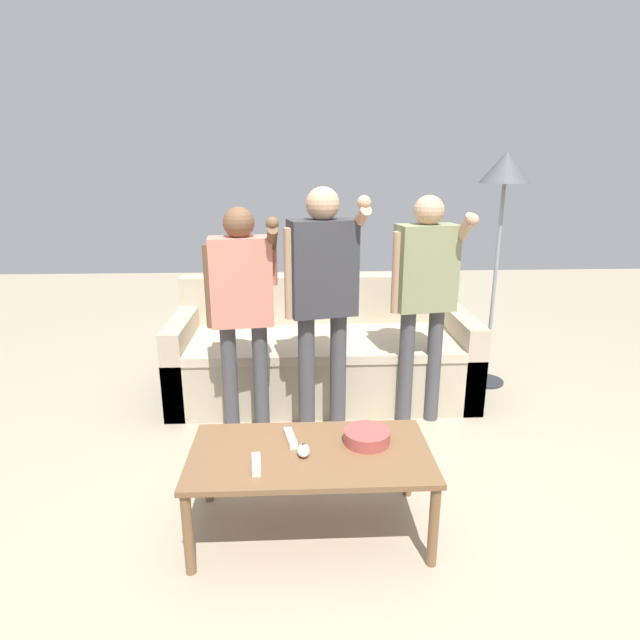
{
  "coord_description": "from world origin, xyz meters",
  "views": [
    {
      "loc": [
        -0.33,
        -2.32,
        1.65
      ],
      "look_at": [
        -0.21,
        0.24,
        0.89
      ],
      "focal_mm": 29.14,
      "sensor_mm": 36.0,
      "label": 1
    }
  ],
  "objects_px": {
    "snack_bowl": "(367,437)",
    "player_right": "(425,285)",
    "game_remote_wand_near": "(256,464)",
    "floor_lamp": "(504,184)",
    "coffee_table": "(310,461)",
    "couch": "(322,355)",
    "player_left": "(242,299)",
    "player_center": "(323,287)",
    "game_remote_nunchuk": "(303,450)",
    "game_remote_wand_far": "(290,438)"
  },
  "relations": [
    {
      "from": "player_right",
      "to": "game_remote_wand_near",
      "type": "bearing_deg",
      "value": -129.74
    },
    {
      "from": "coffee_table",
      "to": "player_right",
      "type": "xyz_separation_m",
      "value": [
        0.75,
        1.07,
        0.57
      ]
    },
    {
      "from": "game_remote_wand_near",
      "to": "player_left",
      "type": "bearing_deg",
      "value": 97.83
    },
    {
      "from": "game_remote_nunchuk",
      "to": "player_center",
      "type": "distance_m",
      "value": 1.06
    },
    {
      "from": "player_center",
      "to": "game_remote_wand_near",
      "type": "relative_size",
      "value": 10.32
    },
    {
      "from": "player_right",
      "to": "floor_lamp",
      "type": "bearing_deg",
      "value": 41.6
    },
    {
      "from": "snack_bowl",
      "to": "game_remote_wand_near",
      "type": "bearing_deg",
      "value": -159.41
    },
    {
      "from": "player_left",
      "to": "snack_bowl",
      "type": "bearing_deg",
      "value": -51.96
    },
    {
      "from": "floor_lamp",
      "to": "coffee_table",
      "type": "bearing_deg",
      "value": -130.58
    },
    {
      "from": "game_remote_nunchuk",
      "to": "player_right",
      "type": "height_order",
      "value": "player_right"
    },
    {
      "from": "game_remote_nunchuk",
      "to": "snack_bowl",
      "type": "bearing_deg",
      "value": 18.76
    },
    {
      "from": "game_remote_wand_near",
      "to": "floor_lamp",
      "type": "bearing_deg",
      "value": 47.04
    },
    {
      "from": "player_left",
      "to": "player_right",
      "type": "height_order",
      "value": "player_right"
    },
    {
      "from": "snack_bowl",
      "to": "game_remote_nunchuk",
      "type": "relative_size",
      "value": 2.44
    },
    {
      "from": "player_center",
      "to": "game_remote_wand_near",
      "type": "xyz_separation_m",
      "value": [
        -0.33,
        -1.0,
        -0.54
      ]
    },
    {
      "from": "snack_bowl",
      "to": "player_right",
      "type": "bearing_deg",
      "value": 64.03
    },
    {
      "from": "game_remote_nunchuk",
      "to": "player_right",
      "type": "distance_m",
      "value": 1.44
    },
    {
      "from": "snack_bowl",
      "to": "player_center",
      "type": "bearing_deg",
      "value": 101.48
    },
    {
      "from": "floor_lamp",
      "to": "couch",
      "type": "bearing_deg",
      "value": -175.53
    },
    {
      "from": "couch",
      "to": "coffee_table",
      "type": "bearing_deg",
      "value": -94.86
    },
    {
      "from": "coffee_table",
      "to": "player_center",
      "type": "xyz_separation_m",
      "value": [
        0.1,
        0.88,
        0.6
      ]
    },
    {
      "from": "snack_bowl",
      "to": "game_remote_wand_far",
      "type": "height_order",
      "value": "snack_bowl"
    },
    {
      "from": "snack_bowl",
      "to": "player_left",
      "type": "relative_size",
      "value": 0.15
    },
    {
      "from": "coffee_table",
      "to": "couch",
      "type": "bearing_deg",
      "value": 85.14
    },
    {
      "from": "snack_bowl",
      "to": "player_right",
      "type": "height_order",
      "value": "player_right"
    },
    {
      "from": "game_remote_wand_far",
      "to": "floor_lamp",
      "type": "bearing_deg",
      "value": 45.96
    },
    {
      "from": "game_remote_nunchuk",
      "to": "floor_lamp",
      "type": "bearing_deg",
      "value": 49.32
    },
    {
      "from": "coffee_table",
      "to": "player_center",
      "type": "bearing_deg",
      "value": 83.47
    },
    {
      "from": "player_left",
      "to": "game_remote_wand_near",
      "type": "xyz_separation_m",
      "value": [
        0.14,
        -1.0,
        -0.47
      ]
    },
    {
      "from": "player_right",
      "to": "game_remote_wand_far",
      "type": "distance_m",
      "value": 1.38
    },
    {
      "from": "floor_lamp",
      "to": "game_remote_nunchuk",
      "type": "bearing_deg",
      "value": -130.68
    },
    {
      "from": "game_remote_wand_near",
      "to": "game_remote_wand_far",
      "type": "xyz_separation_m",
      "value": [
        0.14,
        0.22,
        -0.0
      ]
    },
    {
      "from": "game_remote_nunchuk",
      "to": "player_right",
      "type": "relative_size",
      "value": 0.06
    },
    {
      "from": "couch",
      "to": "snack_bowl",
      "type": "distance_m",
      "value": 1.52
    },
    {
      "from": "couch",
      "to": "game_remote_wand_far",
      "type": "bearing_deg",
      "value": -98.6
    },
    {
      "from": "game_remote_nunchuk",
      "to": "coffee_table",
      "type": "bearing_deg",
      "value": 44.1
    },
    {
      "from": "coffee_table",
      "to": "game_remote_wand_near",
      "type": "xyz_separation_m",
      "value": [
        -0.23,
        -0.12,
        0.06
      ]
    },
    {
      "from": "couch",
      "to": "game_remote_wand_far",
      "type": "distance_m",
      "value": 1.5
    },
    {
      "from": "snack_bowl",
      "to": "game_remote_wand_near",
      "type": "xyz_separation_m",
      "value": [
        -0.5,
        -0.19,
        -0.01
      ]
    },
    {
      "from": "snack_bowl",
      "to": "player_center",
      "type": "height_order",
      "value": "player_center"
    },
    {
      "from": "couch",
      "to": "game_remote_wand_near",
      "type": "height_order",
      "value": "couch"
    },
    {
      "from": "snack_bowl",
      "to": "game_remote_wand_near",
      "type": "height_order",
      "value": "snack_bowl"
    },
    {
      "from": "player_right",
      "to": "game_remote_wand_far",
      "type": "xyz_separation_m",
      "value": [
        -0.84,
        -0.97,
        -0.51
      ]
    },
    {
      "from": "snack_bowl",
      "to": "floor_lamp",
      "type": "relative_size",
      "value": 0.12
    },
    {
      "from": "snack_bowl",
      "to": "player_left",
      "type": "xyz_separation_m",
      "value": [
        -0.64,
        0.81,
        0.46
      ]
    },
    {
      "from": "player_left",
      "to": "player_right",
      "type": "relative_size",
      "value": 0.97
    },
    {
      "from": "coffee_table",
      "to": "game_remote_wand_far",
      "type": "relative_size",
      "value": 6.6
    },
    {
      "from": "player_right",
      "to": "game_remote_wand_near",
      "type": "relative_size",
      "value": 9.93
    },
    {
      "from": "coffee_table",
      "to": "game_remote_nunchuk",
      "type": "relative_size",
      "value": 12.39
    },
    {
      "from": "snack_bowl",
      "to": "floor_lamp",
      "type": "bearing_deg",
      "value": 53.9
    }
  ]
}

